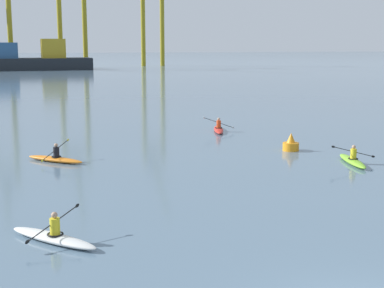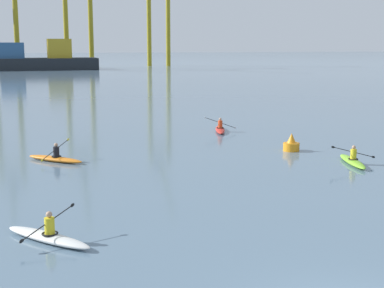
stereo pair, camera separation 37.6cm
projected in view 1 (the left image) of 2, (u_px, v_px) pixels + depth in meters
The scene contains 6 objects.
container_barge at pixel (8, 60), 127.48m from camera, with size 38.53×9.45×7.13m.
channel_buoy at pixel (291, 144), 30.77m from camera, with size 0.90×0.90×1.00m.
kayak_orange at pixel (55, 158), 27.86m from camera, with size 2.87×2.79×1.05m.
kayak_red at pixel (219, 129), 37.59m from camera, with size 2.11×3.43×1.03m.
kayak_lime at pixel (352, 160), 27.45m from camera, with size 2.18×3.45×0.95m.
kayak_white at pixel (53, 237), 16.52m from camera, with size 2.68×2.97×0.96m.
Camera 1 is at (-6.78, -8.96, 5.82)m, focal length 51.86 mm.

